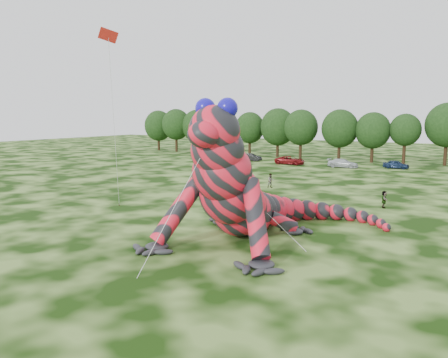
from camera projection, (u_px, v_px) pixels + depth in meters
ground at (238, 250)px, 27.37m from camera, size 240.00×240.00×0.00m
inflatable_gecko at (248, 168)px, 30.50m from camera, size 16.94×19.77×9.47m
flying_kite at (109, 49)px, 34.45m from camera, size 3.79×4.37×15.56m
tree_0 at (159, 130)px, 104.65m from camera, size 6.91×6.22×9.51m
tree_1 at (176, 130)px, 100.48m from camera, size 6.74×6.07×9.81m
tree_2 at (197, 131)px, 98.39m from camera, size 7.04×6.34×9.64m
tree_3 at (221, 132)px, 93.27m from camera, size 5.81×5.23×9.44m
tree_4 at (250, 134)px, 91.63m from camera, size 6.22×5.60×9.06m
tree_5 at (278, 133)px, 88.04m from camera, size 7.16×6.44×9.80m
tree_6 at (301, 134)px, 83.75m from camera, size 6.52×5.86×9.49m
tree_7 at (340, 135)px, 80.07m from camera, size 6.68×6.01×9.48m
tree_8 at (373, 137)px, 77.30m from camera, size 6.14×5.53×8.94m
tree_9 at (405, 139)px, 74.95m from camera, size 5.27×4.74×8.68m
tree_10 at (447, 134)px, 72.66m from camera, size 7.09×6.38×10.50m
car_0 at (221, 156)px, 84.12m from camera, size 3.95×1.60×1.35m
car_1 at (251, 157)px, 80.72m from camera, size 4.24×1.74×1.37m
car_2 at (290, 160)px, 74.91m from camera, size 5.20×2.50×1.43m
car_3 at (343, 163)px, 70.45m from camera, size 4.92×2.14×1.41m
car_4 at (396, 164)px, 69.03m from camera, size 3.98×1.74×1.33m
spectator_1 at (271, 181)px, 50.77m from camera, size 1.03×1.03×1.69m
spectator_5 at (384, 199)px, 39.86m from camera, size 0.86×1.54×1.58m
spectator_4 at (247, 167)px, 65.32m from camera, size 0.63×0.84×1.56m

